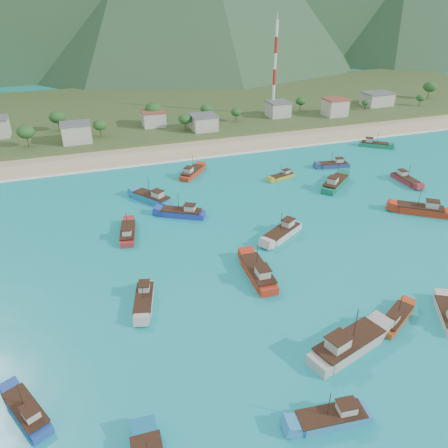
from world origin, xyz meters
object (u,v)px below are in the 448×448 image
object	(u,v)px
boat_4	(405,180)
boat_10	(192,173)
boat_5	(27,412)
boat_16	(144,300)
boat_19	(421,210)
boat_27	(282,177)
boat_20	(348,346)
boat_1	(374,145)
boat_3	(332,418)
boat_2	(283,233)
radio_tower	(275,69)
boat_22	(152,198)
boat_17	(333,165)
boat_6	(182,213)
boat_8	(335,184)
boat_14	(258,274)
boat_9	(128,233)
boat_7	(395,319)

from	to	relation	value
boat_4	boat_10	bearing A→B (deg)	-22.23
boat_5	boat_16	size ratio (longest dim) A/B	0.95
boat_5	boat_19	world-z (taller)	boat_19
boat_27	boat_20	bearing A→B (deg)	145.38
boat_1	boat_3	bearing A→B (deg)	-0.81
boat_2	boat_19	xyz separation A→B (m)	(37.62, -0.97, 0.09)
radio_tower	boat_22	world-z (taller)	radio_tower
boat_17	boat_2	bearing A→B (deg)	145.05
boat_16	boat_17	distance (m)	83.29
radio_tower	boat_20	world-z (taller)	radio_tower
boat_6	boat_10	distance (m)	26.76
boat_8	boat_16	distance (m)	68.96
boat_19	boat_22	distance (m)	68.36
radio_tower	boat_3	bearing A→B (deg)	-111.87
radio_tower	boat_14	distance (m)	121.35
boat_1	boat_19	distance (m)	52.38
boat_2	boat_19	world-z (taller)	boat_19
boat_8	boat_9	size ratio (longest dim) A/B	1.13
boat_17	boat_22	xyz separation A→B (m)	(-58.71, -6.32, 0.24)
boat_22	boat_14	bearing A→B (deg)	-107.34
boat_2	boat_14	bearing A→B (deg)	107.00
radio_tower	boat_9	size ratio (longest dim) A/B	3.49
boat_6	boat_19	xyz separation A→B (m)	(56.58, -18.05, 0.14)
boat_3	boat_7	bearing A→B (deg)	-50.49
boat_20	boat_17	bearing A→B (deg)	133.32
boat_16	boat_19	distance (m)	72.53
boat_4	boat_10	xyz separation A→B (m)	(-57.05, 25.37, 0.09)
boat_19	boat_20	xyz separation A→B (m)	(-43.94, -34.67, 0.17)
boat_5	boat_17	size ratio (longest dim) A/B	0.99
radio_tower	boat_22	size ratio (longest dim) A/B	3.18
boat_14	boat_27	bearing A→B (deg)	61.53
boat_6	boat_7	bearing A→B (deg)	-124.49
boat_6	boat_14	distance (m)	31.01
boat_4	boat_20	size ratio (longest dim) A/B	0.70
boat_14	boat_4	bearing A→B (deg)	29.45
boat_27	boat_2	bearing A→B (deg)	137.27
boat_2	boat_22	size ratio (longest dim) A/B	0.98
boat_5	boat_19	xyz separation A→B (m)	(90.04, 30.85, 0.29)
boat_16	boat_19	bearing A→B (deg)	-155.47
boat_6	boat_2	bearing A→B (deg)	-102.43
boat_3	boat_16	distance (m)	37.20
boat_10	boat_14	distance (m)	55.19
boat_1	boat_6	xyz separation A→B (m)	(-77.75, -29.86, 0.08)
boat_27	boat_7	bearing A→B (deg)	154.27
boat_4	boat_5	size ratio (longest dim) A/B	1.02
boat_10	boat_27	distance (m)	27.00
boat_5	boat_7	size ratio (longest dim) A/B	1.04
boat_8	boat_1	bearing A→B (deg)	90.39
boat_6	boat_20	world-z (taller)	boat_20
boat_6	boat_8	world-z (taller)	boat_8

